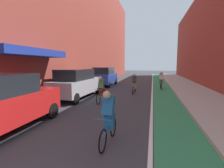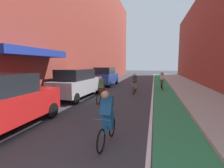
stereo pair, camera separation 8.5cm
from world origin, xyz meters
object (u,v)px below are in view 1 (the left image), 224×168
object	(u,v)px
parked_suv_silver	(77,83)
cyclist_lead	(109,115)
cyclist_trailing	(134,83)
cyclist_mid	(102,89)
parked_suv_blue	(105,76)
cyclist_far	(161,80)

from	to	relation	value
parked_suv_silver	cyclist_lead	xyz separation A→B (m)	(3.86, -5.91, -0.17)
cyclist_lead	cyclist_trailing	xyz separation A→B (m)	(-0.19, 8.54, -0.00)
cyclist_trailing	cyclist_mid	bearing A→B (deg)	-113.26
parked_suv_blue	cyclist_far	xyz separation A→B (m)	(5.83, -1.26, -0.21)
parked_suv_silver	cyclist_trailing	distance (m)	4.52
parked_suv_blue	cyclist_mid	bearing A→B (deg)	-74.81
parked_suv_silver	cyclist_far	size ratio (longest dim) A/B	2.77
parked_suv_silver	cyclist_mid	distance (m)	2.34
cyclist_lead	cyclist_trailing	distance (m)	8.55
parked_suv_blue	cyclist_far	bearing A→B (deg)	-12.22
parked_suv_silver	parked_suv_blue	bearing A→B (deg)	89.97
cyclist_mid	cyclist_trailing	size ratio (longest dim) A/B	1.01
cyclist_mid	cyclist_far	world-z (taller)	cyclist_far
parked_suv_blue	cyclist_trailing	size ratio (longest dim) A/B	2.71
cyclist_lead	cyclist_far	distance (m)	11.55
cyclist_trailing	cyclist_far	distance (m)	3.57
cyclist_lead	cyclist_far	world-z (taller)	cyclist_far
parked_suv_silver	cyclist_trailing	world-z (taller)	parked_suv_silver
cyclist_trailing	cyclist_lead	bearing A→B (deg)	-88.71
cyclist_trailing	parked_suv_blue	bearing A→B (deg)	131.79
parked_suv_silver	parked_suv_blue	distance (m)	6.73
parked_suv_silver	cyclist_lead	bearing A→B (deg)	-56.85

